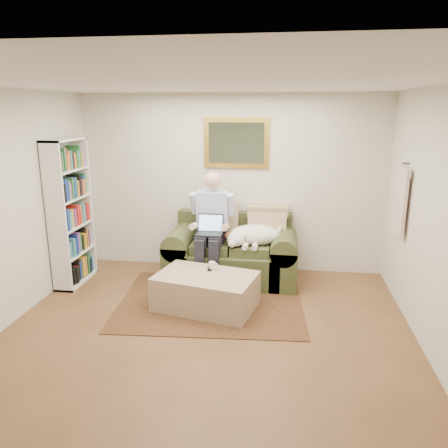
% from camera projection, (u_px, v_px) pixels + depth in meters
% --- Properties ---
extents(room_shell, '(4.51, 5.00, 2.61)m').
position_uv_depth(room_shell, '(204.00, 219.00, 4.40)').
color(room_shell, brown).
rests_on(room_shell, ground).
extents(rug, '(2.41, 1.99, 0.01)m').
position_uv_depth(rug, '(211.00, 301.00, 5.55)').
color(rug, '#312013').
rests_on(rug, room_shell).
extents(sofa, '(1.83, 0.93, 1.10)m').
position_uv_depth(sofa, '(232.00, 258.00, 6.23)').
color(sofa, '#3F4223').
rests_on(sofa, room_shell).
extents(seated_man, '(0.60, 0.86, 1.54)m').
position_uv_depth(seated_man, '(211.00, 230.00, 5.99)').
color(seated_man, '#8C97D8').
rests_on(seated_man, sofa).
extents(laptop, '(0.35, 0.28, 0.26)m').
position_uv_depth(laptop, '(210.00, 229.00, 5.91)').
color(laptop, black).
rests_on(laptop, seated_man).
extents(sleeping_dog, '(0.75, 0.47, 0.28)m').
position_uv_depth(sleeping_dog, '(255.00, 235.00, 5.99)').
color(sleeping_dog, white).
rests_on(sleeping_dog, sofa).
extents(ottoman, '(1.31, 0.99, 0.43)m').
position_uv_depth(ottoman, '(206.00, 291.00, 5.34)').
color(ottoman, tan).
rests_on(ottoman, room_shell).
extents(coffee_mug, '(0.08, 0.08, 0.10)m').
position_uv_depth(coffee_mug, '(212.00, 266.00, 5.45)').
color(coffee_mug, white).
rests_on(coffee_mug, ottoman).
extents(tv_remote, '(0.07, 0.16, 0.02)m').
position_uv_depth(tv_remote, '(210.00, 268.00, 5.48)').
color(tv_remote, black).
rests_on(tv_remote, ottoman).
extents(bookshelf, '(0.28, 0.80, 2.00)m').
position_uv_depth(bookshelf, '(70.00, 213.00, 5.96)').
color(bookshelf, white).
rests_on(bookshelf, room_shell).
extents(wall_mirror, '(0.94, 0.04, 0.72)m').
position_uv_depth(wall_mirror, '(236.00, 143.00, 6.26)').
color(wall_mirror, gold).
rests_on(wall_mirror, room_shell).
extents(hanging_shirt, '(0.06, 0.52, 0.90)m').
position_uv_depth(hanging_shirt, '(401.00, 196.00, 5.28)').
color(hanging_shirt, beige).
rests_on(hanging_shirt, room_shell).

